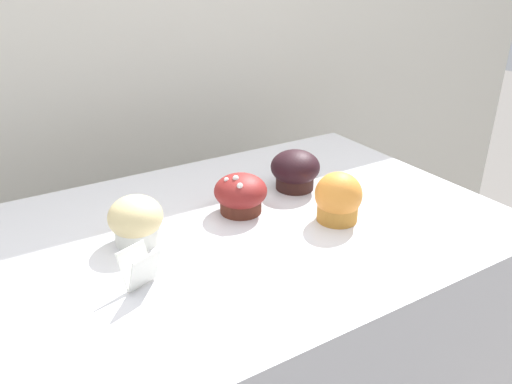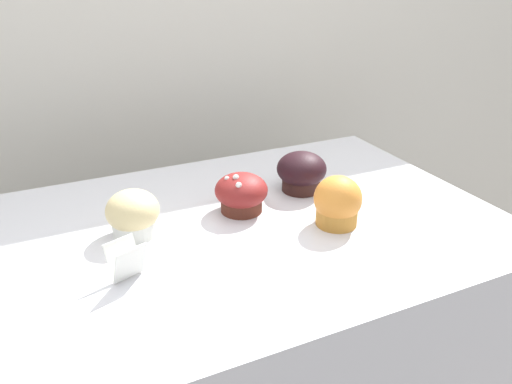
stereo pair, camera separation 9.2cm
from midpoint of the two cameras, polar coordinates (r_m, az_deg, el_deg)
The scene contains 6 objects.
wall_back at distance 1.43m, azimuth -10.53°, elevation 5.60°, with size 3.20×0.10×1.80m, color beige.
muffin_front_center at distance 0.87m, azimuth -10.96°, elevation -2.58°, with size 0.09×0.09×0.08m.
muffin_back_left at distance 0.90m, azimuth 12.20°, elevation -1.27°, with size 0.09×0.09×0.09m.
muffin_back_right at distance 0.93m, azimuth 1.12°, elevation -0.20°, with size 0.10×0.10×0.08m.
muffin_front_left at distance 1.03m, azimuth 7.79°, elevation 2.24°, with size 0.10×0.10×0.08m.
price_card at distance 0.76m, azimuth -11.22°, elevation -7.79°, with size 0.06×0.06×0.06m.
Camera 2 is at (-0.29, -0.73, 1.37)m, focal length 35.00 mm.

